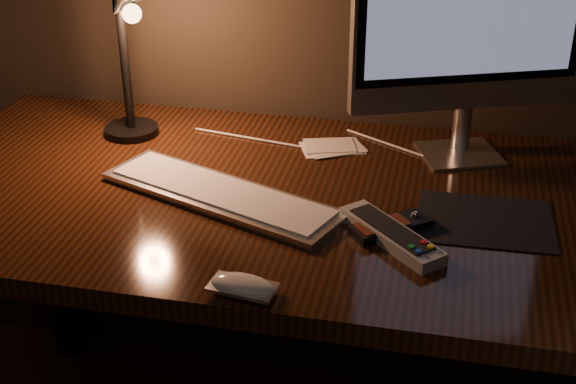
% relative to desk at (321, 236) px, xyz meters
% --- Properties ---
extents(desk, '(1.60, 0.75, 0.75)m').
position_rel_desk_xyz_m(desk, '(0.00, 0.00, 0.00)').
color(desk, '#32180B').
rests_on(desk, ground).
extents(monitor, '(0.45, 0.21, 0.50)m').
position_rel_desk_xyz_m(monitor, '(0.26, 0.16, 0.42)').
color(monitor, silver).
rests_on(monitor, desk).
extents(keyboard, '(0.50, 0.30, 0.02)m').
position_rel_desk_xyz_m(keyboard, '(-0.17, -0.12, 0.14)').
color(keyboard, silver).
rests_on(keyboard, desk).
extents(mousepad, '(0.24, 0.20, 0.00)m').
position_rel_desk_xyz_m(mousepad, '(0.31, -0.10, 0.13)').
color(mousepad, black).
rests_on(mousepad, desk).
extents(mouse, '(0.11, 0.07, 0.02)m').
position_rel_desk_xyz_m(mouse, '(-0.05, -0.41, 0.14)').
color(mouse, white).
rests_on(mouse, desk).
extents(media_remote, '(0.14, 0.13, 0.03)m').
position_rel_desk_xyz_m(media_remote, '(0.15, -0.17, 0.14)').
color(media_remote, black).
rests_on(media_remote, desk).
extents(tv_remote, '(0.20, 0.20, 0.03)m').
position_rel_desk_xyz_m(tv_remote, '(0.15, -0.20, 0.14)').
color(tv_remote, '#9DA0A2').
rests_on(tv_remote, desk).
extents(papers, '(0.15, 0.13, 0.01)m').
position_rel_desk_xyz_m(papers, '(-0.00, 0.15, 0.13)').
color(papers, white).
rests_on(papers, desk).
extents(desk_lamp, '(0.18, 0.20, 0.39)m').
position_rel_desk_xyz_m(desk_lamp, '(-0.42, 0.10, 0.39)').
color(desk_lamp, black).
rests_on(desk_lamp, desk).
extents(cable, '(0.55, 0.23, 0.01)m').
position_rel_desk_xyz_m(cable, '(-0.02, 0.15, 0.13)').
color(cable, white).
rests_on(cable, desk).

